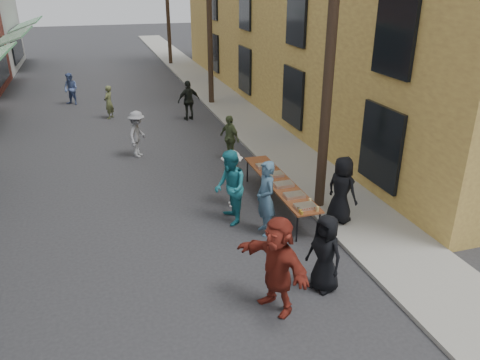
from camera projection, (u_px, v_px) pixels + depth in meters
ground at (186, 304)px, 9.06m from camera, size 120.00×120.00×0.00m
sidewalk at (225, 102)px, 23.54m from camera, size 2.20×60.00×0.10m
utility_pole_near at (331, 38)px, 11.07m from camera, size 0.26×0.26×9.00m
utility_pole_mid at (209, 8)px, 21.57m from camera, size 0.26×0.26×9.00m
serving_table at (279, 183)px, 12.66m from camera, size 0.70×4.00×0.75m
catering_tray_sausage at (305, 206)px, 11.18m from camera, size 0.50×0.33×0.08m
catering_tray_foil_b at (294, 195)px, 11.75m from camera, size 0.50×0.33×0.08m
catering_tray_buns at (284, 184)px, 12.37m from camera, size 0.50×0.33×0.08m
catering_tray_foil_d at (274, 175)px, 12.98m from camera, size 0.50×0.33×0.08m
catering_tray_buns_end at (265, 166)px, 13.59m from camera, size 0.50×0.33×0.08m
condiment_jar_a at (302, 213)px, 10.86m from camera, size 0.07×0.07×0.08m
condiment_jar_b at (300, 211)px, 10.95m from camera, size 0.07×0.07×0.08m
condiment_jar_c at (298, 209)px, 11.04m from camera, size 0.07×0.07×0.08m
cup_stack at (317, 209)px, 11.01m from camera, size 0.08×0.08×0.12m
guest_front_a at (325, 253)px, 9.22m from camera, size 0.79×0.94×1.64m
guest_front_b at (266, 198)px, 11.23m from camera, size 0.49×0.71×1.89m
guest_front_c at (230, 188)px, 11.74m from camera, size 0.78×0.98×1.94m
guest_front_d at (232, 179)px, 12.68m from camera, size 0.76×1.12×1.60m
guest_front_e at (229, 138)px, 15.94m from camera, size 0.72×1.00×1.58m
guest_queue_back at (277, 265)px, 8.60m from camera, size 1.22×1.87×1.93m
server at (342, 190)px, 11.65m from camera, size 0.84×0.99×1.73m
passerby_left at (137, 134)px, 16.22m from camera, size 1.01×1.22×1.64m
passerby_mid at (189, 100)px, 20.46m from camera, size 1.08×0.63×1.73m
passerby_right at (109, 102)px, 20.72m from camera, size 0.57×0.64×1.47m
passerby_far at (71, 89)px, 22.96m from camera, size 0.95×0.93×1.55m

